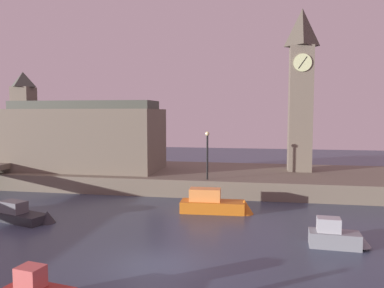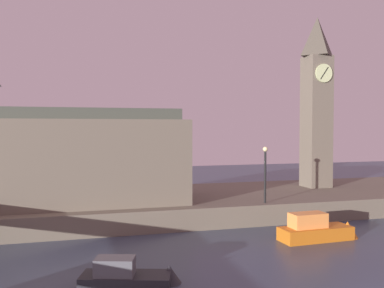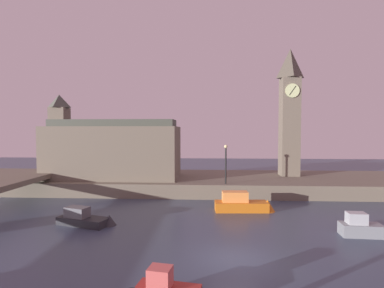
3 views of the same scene
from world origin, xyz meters
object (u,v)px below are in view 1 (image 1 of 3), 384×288
object	(u,v)px
parliament_hall	(81,136)
boat_barge_dark	(26,215)
streetlamp	(207,150)
boat_patrol_orange	(218,204)
boat_cruiser_grey	(338,237)
clock_tower	(301,88)

from	to	relation	value
parliament_hall	boat_barge_dark	size ratio (longest dim) A/B	3.15
boat_barge_dark	streetlamp	bearing A→B (deg)	41.65
streetlamp	boat_barge_dark	xyz separation A→B (m)	(-10.61, -9.44, -3.57)
boat_barge_dark	boat_patrol_orange	xyz separation A→B (m)	(12.08, 4.55, 0.16)
streetlamp	boat_patrol_orange	bearing A→B (deg)	-73.34
streetlamp	boat_barge_dark	world-z (taller)	streetlamp
parliament_hall	streetlamp	distance (m)	13.66
streetlamp	boat_patrol_orange	world-z (taller)	streetlamp
parliament_hall	boat_cruiser_grey	distance (m)	26.35
clock_tower	boat_patrol_orange	world-z (taller)	clock_tower
boat_barge_dark	boat_cruiser_grey	xyz separation A→B (m)	(19.11, -1.31, 0.12)
streetlamp	clock_tower	bearing A→B (deg)	38.16
clock_tower	streetlamp	xyz separation A→B (m)	(-8.08, -6.35, -5.46)
clock_tower	boat_barge_dark	world-z (taller)	clock_tower
clock_tower	boat_cruiser_grey	distance (m)	19.29
parliament_hall	boat_cruiser_grey	xyz separation A→B (m)	(21.63, -14.43, -4.25)
parliament_hall	streetlamp	bearing A→B (deg)	-15.66
clock_tower	boat_patrol_orange	distance (m)	15.78
boat_barge_dark	boat_cruiser_grey	distance (m)	19.16
boat_barge_dark	clock_tower	bearing A→B (deg)	40.19
boat_barge_dark	boat_cruiser_grey	size ratio (longest dim) A/B	1.50
parliament_hall	boat_barge_dark	world-z (taller)	parliament_hall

